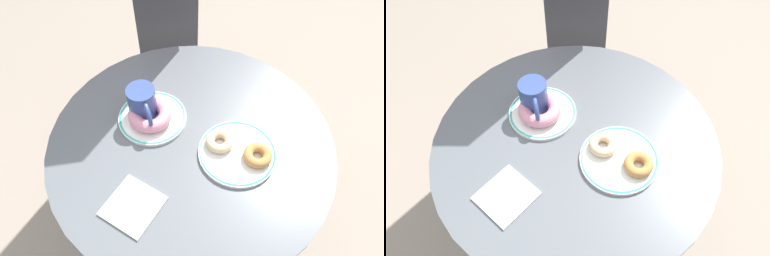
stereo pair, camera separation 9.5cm
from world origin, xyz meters
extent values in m
cube|color=gray|center=(0.00, 0.00, -0.01)|extent=(7.00, 7.00, 0.02)
cylinder|color=#565B60|center=(0.00, 0.00, 0.70)|extent=(0.77, 0.77, 0.02)
cylinder|color=#565B60|center=(0.00, 0.00, 0.36)|extent=(0.06, 0.06, 0.67)
cylinder|color=#565B60|center=(0.00, 0.00, 0.01)|extent=(0.42, 0.42, 0.03)
cylinder|color=white|center=(-0.13, 0.02, 0.71)|extent=(0.19, 0.19, 0.01)
torus|color=#38B2A8|center=(-0.13, 0.02, 0.72)|extent=(0.19, 0.19, 0.01)
cylinder|color=white|center=(0.13, 0.01, 0.71)|extent=(0.21, 0.21, 0.01)
torus|color=#38B2A8|center=(0.13, 0.01, 0.72)|extent=(0.20, 0.20, 0.01)
torus|color=pink|center=(-0.13, 0.01, 0.74)|extent=(0.13, 0.13, 0.04)
torus|color=#BC7F42|center=(0.18, 0.01, 0.73)|extent=(0.11, 0.11, 0.02)
torus|color=#E0B789|center=(0.08, 0.01, 0.73)|extent=(0.10, 0.10, 0.02)
cube|color=white|center=(-0.04, -0.23, 0.71)|extent=(0.13, 0.14, 0.01)
cylinder|color=#334784|center=(-0.16, 0.03, 0.76)|extent=(0.08, 0.08, 0.10)
torus|color=#334784|center=(-0.13, -0.01, 0.77)|extent=(0.06, 0.06, 0.08)
cube|color=#3D3D42|center=(-0.39, 0.57, 0.44)|extent=(0.39, 0.43, 0.89)
camera|label=1|loc=(0.23, -0.50, 1.50)|focal=33.33mm
camera|label=2|loc=(0.31, -0.45, 1.50)|focal=33.33mm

